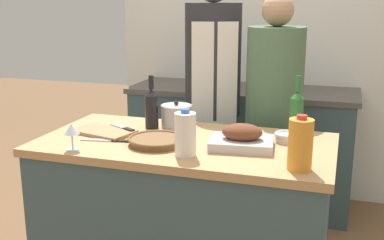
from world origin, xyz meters
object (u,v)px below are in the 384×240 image
object	(u,v)px
knife_chef	(108,140)
mixing_bowl	(287,137)
stock_pot	(176,116)
wine_bottle_dark	(152,108)
stand_mixer	(282,72)
condiment_bottle_tall	(198,80)
cutting_board	(103,132)
person_cook_guest	(273,116)
condiment_bottle_short	(234,76)
wine_bottle_green	(296,111)
wicker_basket	(156,140)
wine_glass_left	(72,130)
milk_jug	(185,134)
knife_bread	(123,128)
knife_paring	(115,128)
juice_jug	(300,144)
person_cook_aproned	(213,95)
roasting_pan	(242,139)

from	to	relation	value
knife_chef	mixing_bowl	bearing A→B (deg)	17.23
stock_pot	wine_bottle_dark	bearing A→B (deg)	-146.82
stand_mixer	condiment_bottle_tall	size ratio (longest dim) A/B	2.26
cutting_board	condiment_bottle_tall	size ratio (longest dim) A/B	2.35
knife_chef	person_cook_guest	size ratio (longest dim) A/B	0.16
stand_mixer	knife_chef	bearing A→B (deg)	-114.29
condiment_bottle_short	wine_bottle_green	bearing A→B (deg)	-61.47
wine_bottle_dark	stand_mixer	distance (m)	1.29
wicker_basket	wine_glass_left	size ratio (longest dim) A/B	2.17
condiment_bottle_tall	condiment_bottle_short	size ratio (longest dim) A/B	0.75
milk_jug	condiment_bottle_short	xyz separation A→B (m)	(-0.15, 1.59, 0.02)
wicker_basket	condiment_bottle_short	size ratio (longest dim) A/B	1.38
condiment_bottle_tall	person_cook_guest	size ratio (longest dim) A/B	0.09
knife_bread	knife_chef	bearing A→B (deg)	-88.47
knife_paring	cutting_board	bearing A→B (deg)	-98.22
cutting_board	person_cook_guest	distance (m)	1.06
juice_jug	wine_bottle_green	xyz separation A→B (m)	(-0.07, 0.55, 0.01)
mixing_bowl	milk_jug	xyz separation A→B (m)	(-0.42, -0.36, 0.08)
wine_bottle_green	wine_bottle_dark	distance (m)	0.78
wicker_basket	mixing_bowl	bearing A→B (deg)	22.20
cutting_board	stock_pot	xyz separation A→B (m)	(0.32, 0.26, 0.05)
knife_bread	condiment_bottle_tall	world-z (taller)	condiment_bottle_tall
stand_mixer	cutting_board	bearing A→B (deg)	-119.16
wine_bottle_dark	stand_mixer	world-z (taller)	stand_mixer
knife_paring	mixing_bowl	bearing A→B (deg)	2.18
stand_mixer	wine_bottle_dark	bearing A→B (deg)	-115.19
person_cook_guest	wicker_basket	bearing A→B (deg)	-132.72
milk_jug	condiment_bottle_tall	xyz separation A→B (m)	(-0.40, 1.47, -0.01)
wine_glass_left	stand_mixer	world-z (taller)	stand_mixer
mixing_bowl	wicker_basket	bearing A→B (deg)	-157.80
person_cook_aproned	wicker_basket	bearing A→B (deg)	-111.50
wicker_basket	knife_bread	bearing A→B (deg)	146.72
cutting_board	knife_paring	size ratio (longest dim) A/B	2.10
cutting_board	mixing_bowl	world-z (taller)	mixing_bowl
juice_jug	wine_glass_left	world-z (taller)	juice_jug
condiment_bottle_tall	condiment_bottle_short	xyz separation A→B (m)	(0.25, 0.12, 0.02)
wine_bottle_dark	person_cook_aproned	xyz separation A→B (m)	(0.18, 0.59, -0.03)
wine_bottle_green	condiment_bottle_tall	size ratio (longest dim) A/B	2.04
wine_bottle_green	person_cook_aproned	xyz separation A→B (m)	(-0.58, 0.48, -0.04)
person_cook_guest	condiment_bottle_tall	bearing A→B (deg)	126.60
milk_jug	wine_glass_left	world-z (taller)	milk_jug
cutting_board	knife_paring	world-z (taller)	cutting_board
mixing_bowl	knife_chef	bearing A→B (deg)	-162.77
stock_pot	juice_jug	world-z (taller)	juice_jug
knife_paring	wine_glass_left	bearing A→B (deg)	-92.27
mixing_bowl	stock_pot	bearing A→B (deg)	169.87
juice_jug	wine_bottle_dark	bearing A→B (deg)	152.98
roasting_pan	juice_jug	world-z (taller)	juice_jug
knife_paring	wicker_basket	bearing A→B (deg)	-32.77
stock_pot	juice_jug	bearing A→B (deg)	-34.89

